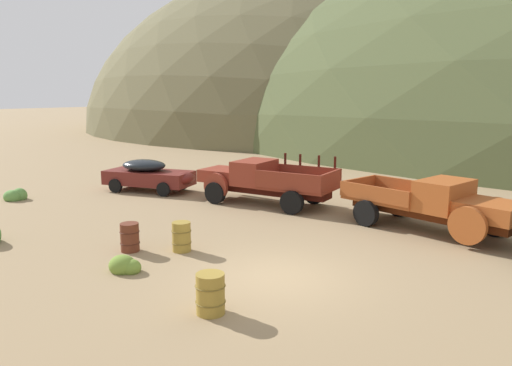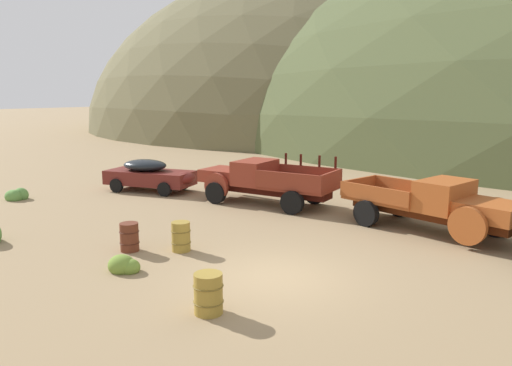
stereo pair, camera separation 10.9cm
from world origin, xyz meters
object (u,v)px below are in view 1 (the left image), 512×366
at_px(car_oxblood, 151,175).
at_px(truck_oxide_orange, 441,205).
at_px(oil_drum_spare, 182,237).
at_px(truck_rust_red, 257,180).
at_px(oil_drum_foreground, 210,294).
at_px(oil_drum_by_truck, 130,237).

relative_size(car_oxblood, truck_oxide_orange, 0.76).
bearing_deg(oil_drum_spare, truck_rust_red, 102.66).
xyz_separation_m(truck_oxide_orange, oil_drum_spare, (-6.31, -6.21, -0.55)).
relative_size(oil_drum_foreground, oil_drum_by_truck, 1.04).
bearing_deg(oil_drum_by_truck, oil_drum_foreground, -24.58).
bearing_deg(oil_drum_by_truck, truck_rust_red, 91.60).
relative_size(car_oxblood, oil_drum_foreground, 5.31).
bearing_deg(oil_drum_foreground, truck_rust_red, 116.34).
height_order(oil_drum_foreground, oil_drum_by_truck, oil_drum_foreground).
height_order(truck_oxide_orange, oil_drum_foreground, truck_oxide_orange).
bearing_deg(truck_oxide_orange, oil_drum_by_truck, -120.72).
bearing_deg(truck_oxide_orange, car_oxblood, -164.27).
relative_size(truck_rust_red, oil_drum_spare, 6.77).
relative_size(truck_rust_red, oil_drum_by_truck, 7.05).
bearing_deg(car_oxblood, truck_rust_red, -6.61).
bearing_deg(oil_drum_foreground, truck_oxide_orange, 72.18).
bearing_deg(truck_rust_red, oil_drum_spare, 101.62).
distance_m(truck_oxide_orange, oil_drum_foreground, 9.67).
distance_m(car_oxblood, truck_oxide_orange, 13.72).
distance_m(car_oxblood, oil_drum_foreground, 14.30).
height_order(truck_rust_red, truck_oxide_orange, truck_rust_red).
bearing_deg(truck_rust_red, car_oxblood, 4.02).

